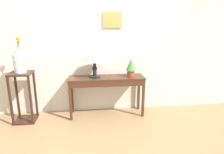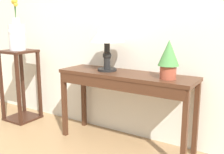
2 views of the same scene
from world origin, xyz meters
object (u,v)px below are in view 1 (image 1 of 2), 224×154
object	(u,v)px
console_table	(107,82)
table_lamp	(94,56)
potted_plant_on_console	(131,67)
pedestal_stand_left	(24,97)
flower_vase_tall	(19,61)

from	to	relation	value
console_table	table_lamp	bearing A→B (deg)	173.52
console_table	table_lamp	world-z (taller)	table_lamp
potted_plant_on_console	pedestal_stand_left	world-z (taller)	potted_plant_on_console
table_lamp	flower_vase_tall	distance (m)	1.27
console_table	table_lamp	xyz separation A→B (m)	(-0.22, 0.02, 0.49)
console_table	potted_plant_on_console	world-z (taller)	potted_plant_on_console
table_lamp	console_table	bearing A→B (deg)	-6.48
table_lamp	pedestal_stand_left	xyz separation A→B (m)	(-1.27, -0.09, -0.69)
potted_plant_on_console	flower_vase_tall	xyz separation A→B (m)	(-1.93, -0.05, 0.16)
console_table	flower_vase_tall	distance (m)	1.55
potted_plant_on_console	pedestal_stand_left	bearing A→B (deg)	-178.51
table_lamp	flower_vase_tall	size ratio (longest dim) A/B	0.86
console_table	table_lamp	size ratio (longest dim) A/B	2.64
console_table	table_lamp	distance (m)	0.53
pedestal_stand_left	table_lamp	bearing A→B (deg)	3.93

